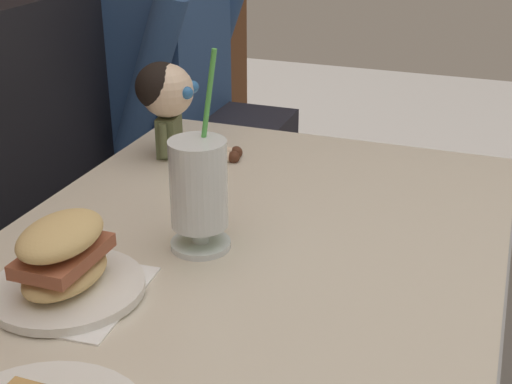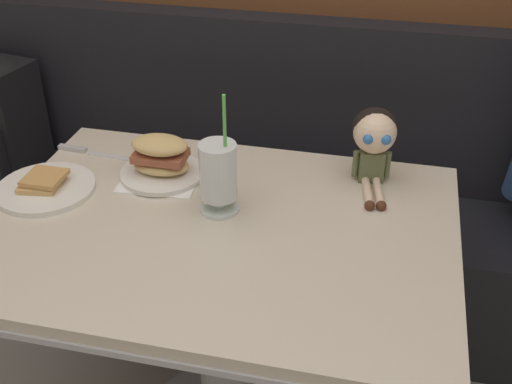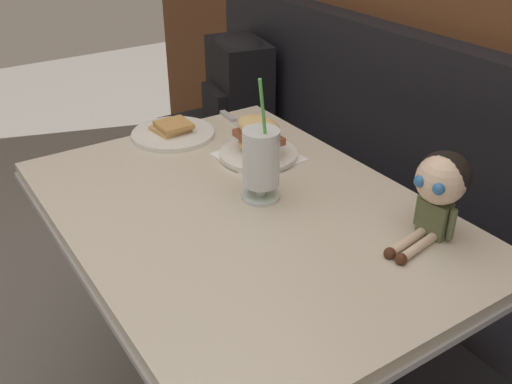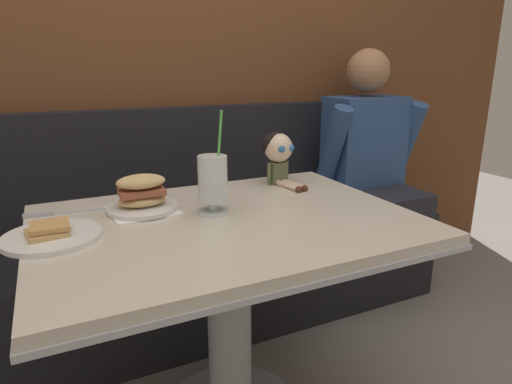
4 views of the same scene
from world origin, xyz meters
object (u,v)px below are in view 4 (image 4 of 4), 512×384
object	(u,v)px
milkshake_glass	(213,181)
butter_knife	(51,214)
diner_patron	(368,154)
sandwich_plate	(142,196)
toast_plate	(51,235)
seated_doll	(278,151)

from	to	relation	value
milkshake_glass	butter_knife	bearing A→B (deg)	156.70
diner_patron	sandwich_plate	bearing A→B (deg)	-161.88
sandwich_plate	butter_knife	distance (m)	0.28
toast_plate	milkshake_glass	world-z (taller)	milkshake_glass
diner_patron	seated_doll	bearing A→B (deg)	-156.65
toast_plate	diner_patron	size ratio (longest dim) A/B	0.31
milkshake_glass	diner_patron	xyz separation A→B (m)	(1.02, 0.52, -0.10)
sandwich_plate	diner_patron	distance (m)	1.28
toast_plate	milkshake_glass	size ratio (longest dim) A/B	0.79
milkshake_glass	sandwich_plate	world-z (taller)	milkshake_glass
diner_patron	butter_knife	bearing A→B (deg)	-167.71
toast_plate	milkshake_glass	bearing A→B (deg)	1.80
diner_patron	toast_plate	bearing A→B (deg)	-160.22
diner_patron	milkshake_glass	bearing A→B (deg)	-153.13
milkshake_glass	sandwich_plate	bearing A→B (deg)	147.83
toast_plate	diner_patron	bearing A→B (deg)	19.78
milkshake_glass	toast_plate	bearing A→B (deg)	-178.20
sandwich_plate	butter_knife	xyz separation A→B (m)	(-0.26, 0.08, -0.04)
milkshake_glass	sandwich_plate	xyz separation A→B (m)	(-0.19, 0.12, -0.06)
sandwich_plate	seated_doll	distance (m)	0.55
toast_plate	sandwich_plate	size ratio (longest dim) A/B	1.14
toast_plate	milkshake_glass	xyz separation A→B (m)	(0.46, 0.01, 0.09)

